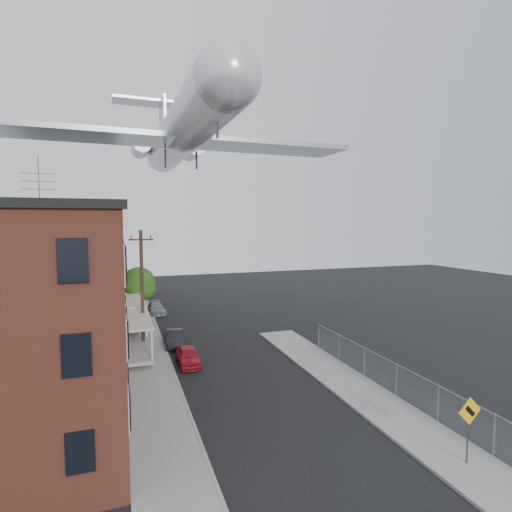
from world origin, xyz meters
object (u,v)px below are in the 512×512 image
(warning_sign, at_px, (469,420))
(street_tree, at_px, (140,285))
(car_near, at_px, (188,356))
(airplane, at_px, (182,133))
(utility_pole, at_px, (142,288))
(car_mid, at_px, (174,338))
(car_far, at_px, (156,308))

(warning_sign, xyz_separation_m, street_tree, (-10.87, 28.95, 1.57))
(car_near, relative_size, airplane, 0.12)
(utility_pole, xyz_separation_m, street_tree, (0.33, 9.92, -1.22))
(warning_sign, height_order, car_mid, warning_sign)
(utility_pole, distance_m, car_near, 6.46)
(utility_pole, bearing_deg, car_far, 80.43)
(utility_pole, relative_size, car_far, 2.29)
(airplane, bearing_deg, utility_pole, -151.46)
(street_tree, bearing_deg, car_far, 49.23)
(street_tree, bearing_deg, warning_sign, -69.42)
(warning_sign, bearing_deg, street_tree, 110.58)
(car_mid, distance_m, airplane, 16.12)
(car_mid, distance_m, car_far, 11.61)
(car_far, height_order, airplane, airplane)
(utility_pole, distance_m, street_tree, 10.00)
(utility_pole, xyz_separation_m, car_near, (2.67, -4.24, -4.08))
(utility_pole, height_order, car_near, utility_pole)
(utility_pole, distance_m, car_mid, 4.70)
(utility_pole, bearing_deg, car_near, -57.78)
(car_near, xyz_separation_m, car_far, (-0.67, 16.11, -0.03))
(utility_pole, bearing_deg, car_mid, 6.26)
(warning_sign, distance_m, airplane, 26.71)
(street_tree, distance_m, airplane, 15.74)
(utility_pole, distance_m, airplane, 12.54)
(street_tree, distance_m, car_near, 14.64)
(car_mid, bearing_deg, warning_sign, -58.75)
(car_mid, bearing_deg, airplane, 63.03)
(utility_pole, bearing_deg, airplane, 28.54)
(car_near, distance_m, car_mid, 4.51)
(car_near, height_order, car_far, car_near)
(utility_pole, height_order, airplane, airplane)
(car_far, xyz_separation_m, airplane, (1.37, -10.03, 16.04))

